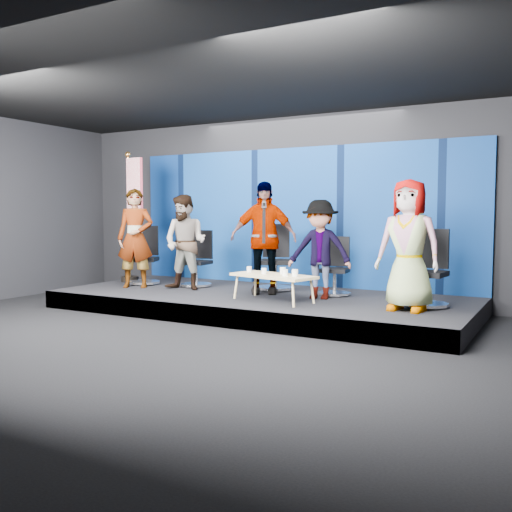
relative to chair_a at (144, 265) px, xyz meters
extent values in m
plane|color=black|center=(2.60, -2.61, -0.67)|extent=(10.00, 10.00, 0.00)
cube|color=black|center=(2.60, 1.39, 1.08)|extent=(10.00, 0.02, 3.50)
cube|color=black|center=(2.60, -2.61, 2.83)|extent=(10.00, 8.00, 0.02)
cube|color=black|center=(2.60, -0.11, -0.52)|extent=(7.00, 3.00, 0.30)
cube|color=#071F54|center=(2.60, 1.34, 0.93)|extent=(7.00, 0.08, 2.60)
cylinder|color=silver|center=(0.03, -0.05, -0.34)|extent=(0.85, 0.85, 0.06)
cylinder|color=silver|center=(0.03, -0.05, -0.09)|extent=(0.07, 0.07, 0.42)
cube|color=black|center=(0.03, -0.05, 0.12)|extent=(0.68, 0.68, 0.07)
cube|color=black|center=(-0.09, 0.17, 0.46)|extent=(0.44, 0.25, 0.58)
imported|color=black|center=(0.19, -0.47, 0.54)|extent=(0.79, 0.68, 1.82)
cylinder|color=silver|center=(1.10, 0.15, -0.34)|extent=(0.64, 0.64, 0.06)
cylinder|color=silver|center=(1.10, 0.15, -0.11)|extent=(0.07, 0.07, 0.39)
cube|color=black|center=(1.10, 0.15, 0.08)|extent=(0.51, 0.51, 0.07)
cube|color=black|center=(1.08, 0.39, 0.41)|extent=(0.44, 0.09, 0.54)
imported|color=black|center=(1.19, -0.29, 0.48)|extent=(0.88, 0.72, 1.70)
cylinder|color=silver|center=(2.63, 0.42, -0.34)|extent=(0.88, 0.88, 0.07)
cylinder|color=silver|center=(2.63, 0.42, -0.08)|extent=(0.08, 0.08, 0.44)
cube|color=black|center=(2.63, 0.42, 0.14)|extent=(0.70, 0.70, 0.08)
cube|color=black|center=(2.52, 0.67, 0.50)|extent=(0.46, 0.25, 0.61)
imported|color=black|center=(2.63, -0.03, 0.58)|extent=(1.21, 0.88, 1.90)
cylinder|color=silver|center=(3.78, 0.34, -0.34)|extent=(0.62, 0.62, 0.05)
cylinder|color=silver|center=(3.78, 0.34, -0.13)|extent=(0.06, 0.06, 0.37)
cube|color=black|center=(3.78, 0.34, 0.05)|extent=(0.50, 0.50, 0.06)
cube|color=black|center=(3.75, 0.55, 0.35)|extent=(0.41, 0.10, 0.50)
imported|color=black|center=(3.69, -0.10, 0.42)|extent=(1.10, 0.73, 1.58)
cylinder|color=silver|center=(5.38, -0.12, -0.34)|extent=(0.69, 0.69, 0.06)
cylinder|color=silver|center=(5.38, -0.12, -0.09)|extent=(0.07, 0.07, 0.43)
cube|color=black|center=(5.38, -0.12, 0.12)|extent=(0.55, 0.55, 0.07)
cube|color=black|center=(5.40, 0.14, 0.47)|extent=(0.47, 0.09, 0.59)
imported|color=black|center=(5.21, -0.54, 0.55)|extent=(0.95, 0.66, 1.84)
cube|color=tan|center=(3.17, -0.71, 0.03)|extent=(1.46, 0.90, 0.04)
cylinder|color=tan|center=(2.54, -0.78, -0.18)|extent=(0.04, 0.04, 0.38)
cylinder|color=tan|center=(2.65, -0.34, -0.18)|extent=(0.04, 0.04, 0.38)
cylinder|color=tan|center=(3.69, -1.08, -0.18)|extent=(0.04, 0.04, 0.38)
cylinder|color=tan|center=(3.80, -0.65, -0.18)|extent=(0.04, 0.04, 0.38)
cylinder|color=white|center=(2.67, -0.58, 0.10)|extent=(0.08, 0.08, 0.09)
cylinder|color=white|center=(3.00, -0.70, 0.10)|extent=(0.08, 0.08, 0.09)
cylinder|color=white|center=(3.28, -0.60, 0.10)|extent=(0.09, 0.09, 0.11)
cylinder|color=white|center=(3.43, -0.83, 0.10)|extent=(0.09, 0.09, 0.10)
cylinder|color=white|center=(3.58, -0.80, 0.10)|extent=(0.09, 0.09, 0.11)
cylinder|color=black|center=(-0.51, 0.15, -0.32)|extent=(0.34, 0.34, 0.11)
cylinder|color=#C1833D|center=(-0.51, 0.15, 0.92)|extent=(0.05, 0.05, 2.36)
sphere|color=#C1833D|center=(-0.51, 0.15, 2.15)|extent=(0.12, 0.12, 0.12)
cube|color=#AD1328|center=(-0.30, 0.10, 1.51)|extent=(0.41, 0.13, 1.13)
camera|label=1|loc=(7.21, -8.52, 1.00)|focal=40.00mm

